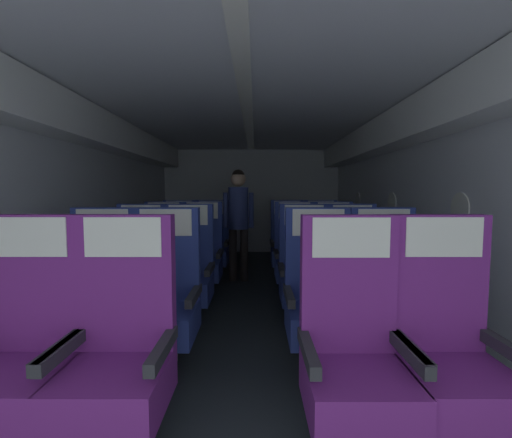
{
  "coord_description": "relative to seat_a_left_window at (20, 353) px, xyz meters",
  "views": [
    {
      "loc": [
        0.1,
        0.02,
        1.25
      ],
      "look_at": [
        0.12,
        4.6,
        0.9
      ],
      "focal_mm": 24.3,
      "sensor_mm": 36.0,
      "label": 1
    }
  ],
  "objects": [
    {
      "name": "seat_b_left_aisle",
      "position": [
        0.47,
        0.84,
        0.0
      ],
      "size": [
        0.51,
        0.5,
        1.14
      ],
      "color": "#38383D",
      "rests_on": "ground"
    },
    {
      "name": "seat_d_right_window",
      "position": [
        1.62,
        2.53,
        0.0
      ],
      "size": [
        0.51,
        0.5,
        1.14
      ],
      "color": "#38383D",
      "rests_on": "ground"
    },
    {
      "name": "seat_c_left_window",
      "position": [
        0.01,
        1.69,
        0.0
      ],
      "size": [
        0.51,
        0.5,
        1.14
      ],
      "color": "#38383D",
      "rests_on": "ground"
    },
    {
      "name": "seat_c_left_aisle",
      "position": [
        0.47,
        1.7,
        0.0
      ],
      "size": [
        0.51,
        0.5,
        1.14
      ],
      "color": "#38383D",
      "rests_on": "ground"
    },
    {
      "name": "flight_attendant",
      "position": [
        0.9,
        3.21,
        0.49
      ],
      "size": [
        0.43,
        0.28,
        1.57
      ],
      "rotation": [
        0.0,
        0.0,
        3.2
      ],
      "color": "black",
      "rests_on": "ground"
    },
    {
      "name": "seat_d_left_window",
      "position": [
        0.0,
        2.54,
        0.0
      ],
      "size": [
        0.51,
        0.5,
        1.14
      ],
      "color": "#38383D",
      "rests_on": "ground"
    },
    {
      "name": "seat_d_right_aisle",
      "position": [
        2.1,
        2.53,
        0.0
      ],
      "size": [
        0.51,
        0.5,
        1.14
      ],
      "color": "#38383D",
      "rests_on": "ground"
    },
    {
      "name": "seat_e_right_window",
      "position": [
        1.61,
        3.4,
        0.0
      ],
      "size": [
        0.51,
        0.5,
        1.14
      ],
      "color": "#38383D",
      "rests_on": "ground"
    },
    {
      "name": "seat_b_right_window",
      "position": [
        1.61,
        0.84,
        0.0
      ],
      "size": [
        0.51,
        0.5,
        1.14
      ],
      "color": "#38383D",
      "rests_on": "ground"
    },
    {
      "name": "seat_e_left_window",
      "position": [
        0.01,
        3.38,
        0.0
      ],
      "size": [
        0.51,
        0.5,
        1.14
      ],
      "color": "#38383D",
      "rests_on": "ground"
    },
    {
      "name": "seat_a_left_aisle",
      "position": [
        0.48,
        -0.0,
        0.0
      ],
      "size": [
        0.51,
        0.5,
        1.14
      ],
      "color": "#38383D",
      "rests_on": "ground"
    },
    {
      "name": "ground",
      "position": [
        1.05,
        1.98,
        -0.48
      ],
      "size": [
        3.89,
        7.66,
        0.02
      ],
      "primitive_type": "cube",
      "color": "#23282D"
    },
    {
      "name": "seat_e_right_aisle",
      "position": [
        2.1,
        3.38,
        0.0
      ],
      "size": [
        0.51,
        0.5,
        1.14
      ],
      "color": "#38383D",
      "rests_on": "ground"
    },
    {
      "name": "seat_a_right_aisle",
      "position": [
        2.09,
        -0.0,
        0.0
      ],
      "size": [
        0.51,
        0.5,
        1.14
      ],
      "color": "#38383D",
      "rests_on": "ground"
    },
    {
      "name": "seat_c_right_aisle",
      "position": [
        2.1,
        1.7,
        0.0
      ],
      "size": [
        0.51,
        0.5,
        1.14
      ],
      "color": "#38383D",
      "rests_on": "ground"
    },
    {
      "name": "seat_b_right_aisle",
      "position": [
        2.1,
        0.85,
        0.0
      ],
      "size": [
        0.51,
        0.5,
        1.14
      ],
      "color": "#38383D",
      "rests_on": "ground"
    },
    {
      "name": "seat_d_left_aisle",
      "position": [
        0.48,
        2.55,
        0.0
      ],
      "size": [
        0.51,
        0.5,
        1.14
      ],
      "color": "#38383D",
      "rests_on": "ground"
    },
    {
      "name": "seat_e_left_aisle",
      "position": [
        0.49,
        3.41,
        0.0
      ],
      "size": [
        0.51,
        0.5,
        1.14
      ],
      "color": "#38383D",
      "rests_on": "ground"
    },
    {
      "name": "seat_b_left_window",
      "position": [
        0.0,
        0.84,
        0.0
      ],
      "size": [
        0.51,
        0.5,
        1.14
      ],
      "color": "#38383D",
      "rests_on": "ground"
    },
    {
      "name": "seat_c_right_window",
      "position": [
        1.62,
        1.7,
        0.0
      ],
      "size": [
        0.51,
        0.5,
        1.14
      ],
      "color": "#38383D",
      "rests_on": "ground"
    },
    {
      "name": "seat_a_left_window",
      "position": [
        0.0,
        0.0,
        0.0
      ],
      "size": [
        0.51,
        0.5,
        1.14
      ],
      "color": "#38383D",
      "rests_on": "ground"
    },
    {
      "name": "fuselage_shell",
      "position": [
        1.05,
        2.26,
        1.12
      ],
      "size": [
        3.77,
        7.31,
        2.19
      ],
      "color": "silver",
      "rests_on": "ground"
    },
    {
      "name": "seat_a_right_window",
      "position": [
        1.62,
        -0.02,
        0.0
      ],
      "size": [
        0.51,
        0.5,
        1.14
      ],
      "color": "#38383D",
      "rests_on": "ground"
    }
  ]
}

